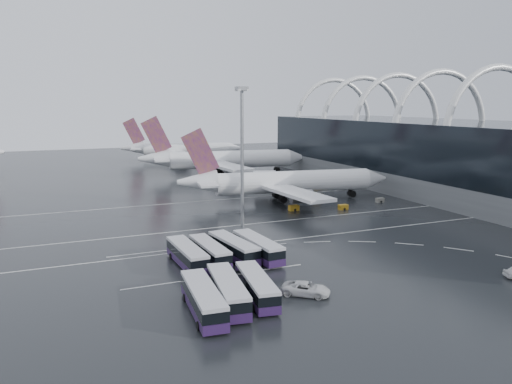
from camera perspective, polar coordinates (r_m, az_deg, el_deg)
name	(u,v)px	position (r m, az deg, el deg)	size (l,w,h in m)	color
ground	(307,234)	(98.34, 5.88, -4.81)	(420.00, 420.00, 0.00)	black
terminal	(470,156)	(149.67, 23.25, 3.80)	(42.00, 160.00, 34.90)	slate
lane_marking_near	(312,237)	(96.65, 6.45, -5.09)	(120.00, 0.25, 0.01)	white
lane_marking_mid	(281,221)	(108.66, 2.83, -3.32)	(120.00, 0.25, 0.01)	white
lane_marking_far	(235,199)	(133.85, -2.39, -0.75)	(120.00, 0.25, 0.01)	white
bus_bay_line_south	(217,276)	(75.02, -4.50, -9.59)	(28.00, 0.25, 0.01)	white
bus_bay_line_north	(188,248)	(89.61, -7.78, -6.34)	(28.00, 0.25, 0.01)	white
airliner_main	(283,183)	(129.91, 3.13, 1.07)	(56.97, 49.46, 19.30)	white
airliner_gate_b	(222,160)	(177.88, -3.90, 3.66)	(60.52, 53.93, 21.02)	white
airliner_gate_c	(180,150)	(225.10, -8.64, 4.80)	(53.11, 48.20, 19.03)	white
bus_row_near_a	(187,255)	(79.64, -7.88, -7.11)	(3.57, 13.43, 3.28)	#2C133D
bus_row_near_b	(209,251)	(81.21, -5.34, -6.78)	(3.43, 12.80, 3.12)	#2C133D
bus_row_near_c	(233,248)	(82.66, -2.60, -6.39)	(4.54, 13.48, 3.26)	#2C133D
bus_row_near_d	(258,247)	(82.86, 0.21, -6.31)	(3.88, 13.64, 3.32)	#2C133D
bus_row_far_a	(203,299)	(62.19, -6.07, -12.06)	(4.24, 13.92, 3.37)	#2C133D
bus_row_far_b	(228,291)	(64.56, -3.26, -11.18)	(4.93, 13.89, 3.35)	#2C133D
bus_row_far_c	(257,286)	(66.24, 0.07, -10.69)	(4.72, 13.08, 3.15)	#2C133D
van_curve_a	(306,289)	(67.95, 5.74, -10.95)	(2.98, 6.45, 1.79)	silver
floodlight_mast	(242,140)	(101.53, -1.61, 5.98)	(2.19, 2.19, 28.51)	gray
gse_cart_belly_a	(343,207)	(121.69, 9.92, -1.71)	(2.25, 1.33, 1.22)	#B68118
gse_cart_belly_b	(319,196)	(135.51, 7.22, -0.41)	(2.36, 1.39, 1.29)	slate
gse_cart_belly_c	(294,208)	(119.13, 4.34, -1.82)	(2.36, 1.40, 1.29)	#B68118
gse_cart_belly_d	(380,200)	(132.66, 13.97, -0.90)	(2.05, 1.21, 1.12)	slate
gse_cart_belly_e	(317,198)	(132.62, 6.93, -0.68)	(2.04, 1.21, 1.11)	#B68118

